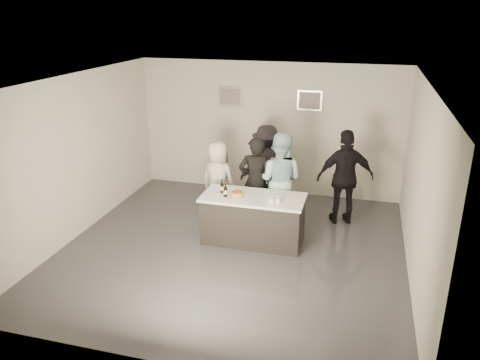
{
  "coord_description": "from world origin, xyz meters",
  "views": [
    {
      "loc": [
        2.08,
        -7.18,
        4.09
      ],
      "look_at": [
        0.0,
        0.5,
        1.15
      ],
      "focal_mm": 35.0,
      "sensor_mm": 36.0,
      "label": 1
    }
  ],
  "objects_px": {
    "person_main_black": "(255,182)",
    "person_guest_back": "(266,165)",
    "person_guest_left": "(218,179)",
    "bar_counter": "(253,219)",
    "beer_bottle_a": "(222,186)",
    "person_guest_right": "(345,177)",
    "cake": "(237,195)",
    "beer_bottle_b": "(225,190)",
    "person_main_blue": "(279,180)"
  },
  "relations": [
    {
      "from": "cake",
      "to": "person_guest_right",
      "type": "bearing_deg",
      "value": 37.19
    },
    {
      "from": "person_main_black",
      "to": "cake",
      "type": "bearing_deg",
      "value": 65.37
    },
    {
      "from": "person_guest_left",
      "to": "person_guest_back",
      "type": "height_order",
      "value": "person_guest_back"
    },
    {
      "from": "person_guest_left",
      "to": "bar_counter",
      "type": "bearing_deg",
      "value": 152.45
    },
    {
      "from": "person_main_black",
      "to": "person_guest_left",
      "type": "xyz_separation_m",
      "value": [
        -0.84,
        0.24,
        -0.12
      ]
    },
    {
      "from": "person_main_blue",
      "to": "person_guest_left",
      "type": "relative_size",
      "value": 1.2
    },
    {
      "from": "beer_bottle_a",
      "to": "person_guest_left",
      "type": "bearing_deg",
      "value": 111.92
    },
    {
      "from": "bar_counter",
      "to": "beer_bottle_b",
      "type": "distance_m",
      "value": 0.77
    },
    {
      "from": "person_guest_left",
      "to": "person_guest_right",
      "type": "height_order",
      "value": "person_guest_right"
    },
    {
      "from": "person_main_blue",
      "to": "person_guest_right",
      "type": "xyz_separation_m",
      "value": [
        1.23,
        0.43,
        0.01
      ]
    },
    {
      "from": "beer_bottle_a",
      "to": "person_main_black",
      "type": "height_order",
      "value": "person_main_black"
    },
    {
      "from": "person_guest_back",
      "to": "beer_bottle_b",
      "type": "bearing_deg",
      "value": 55.09
    },
    {
      "from": "beer_bottle_a",
      "to": "person_guest_back",
      "type": "distance_m",
      "value": 1.91
    },
    {
      "from": "person_main_blue",
      "to": "beer_bottle_b",
      "type": "bearing_deg",
      "value": 57.41
    },
    {
      "from": "person_guest_back",
      "to": "person_main_black",
      "type": "bearing_deg",
      "value": 65.74
    },
    {
      "from": "beer_bottle_b",
      "to": "person_guest_right",
      "type": "distance_m",
      "value": 2.48
    },
    {
      "from": "person_guest_left",
      "to": "beer_bottle_a",
      "type": "bearing_deg",
      "value": 129.01
    },
    {
      "from": "cake",
      "to": "person_guest_back",
      "type": "xyz_separation_m",
      "value": [
        0.11,
        1.98,
        -0.06
      ]
    },
    {
      "from": "beer_bottle_b",
      "to": "person_guest_back",
      "type": "relative_size",
      "value": 0.15
    },
    {
      "from": "beer_bottle_a",
      "to": "beer_bottle_b",
      "type": "bearing_deg",
      "value": -54.6
    },
    {
      "from": "person_main_blue",
      "to": "person_guest_right",
      "type": "bearing_deg",
      "value": -154.18
    },
    {
      "from": "person_main_blue",
      "to": "bar_counter",
      "type": "bearing_deg",
      "value": 75.92
    },
    {
      "from": "cake",
      "to": "beer_bottle_b",
      "type": "bearing_deg",
      "value": -170.07
    },
    {
      "from": "beer_bottle_a",
      "to": "person_guest_back",
      "type": "xyz_separation_m",
      "value": [
        0.44,
        1.85,
        -0.15
      ]
    },
    {
      "from": "cake",
      "to": "person_guest_right",
      "type": "distance_m",
      "value": 2.29
    },
    {
      "from": "cake",
      "to": "beer_bottle_a",
      "type": "distance_m",
      "value": 0.36
    },
    {
      "from": "beer_bottle_a",
      "to": "person_main_black",
      "type": "bearing_deg",
      "value": 55.79
    },
    {
      "from": "person_main_black",
      "to": "person_guest_left",
      "type": "relative_size",
      "value": 1.15
    },
    {
      "from": "beer_bottle_a",
      "to": "person_guest_right",
      "type": "height_order",
      "value": "person_guest_right"
    },
    {
      "from": "person_guest_left",
      "to": "person_guest_back",
      "type": "xyz_separation_m",
      "value": [
        0.81,
        0.92,
        0.09
      ]
    },
    {
      "from": "bar_counter",
      "to": "cake",
      "type": "height_order",
      "value": "cake"
    },
    {
      "from": "cake",
      "to": "person_main_black",
      "type": "distance_m",
      "value": 0.83
    },
    {
      "from": "bar_counter",
      "to": "beer_bottle_a",
      "type": "distance_m",
      "value": 0.83
    },
    {
      "from": "cake",
      "to": "beer_bottle_b",
      "type": "xyz_separation_m",
      "value": [
        -0.21,
        -0.04,
        0.09
      ]
    },
    {
      "from": "beer_bottle_a",
      "to": "person_main_blue",
      "type": "relative_size",
      "value": 0.14
    },
    {
      "from": "person_main_black",
      "to": "person_main_blue",
      "type": "distance_m",
      "value": 0.47
    },
    {
      "from": "beer_bottle_b",
      "to": "person_guest_right",
      "type": "xyz_separation_m",
      "value": [
        2.03,
        1.42,
        -0.07
      ]
    },
    {
      "from": "bar_counter",
      "to": "cake",
      "type": "distance_m",
      "value": 0.57
    },
    {
      "from": "bar_counter",
      "to": "person_guest_right",
      "type": "relative_size",
      "value": 0.97
    },
    {
      "from": "cake",
      "to": "person_main_black",
      "type": "relative_size",
      "value": 0.12
    },
    {
      "from": "bar_counter",
      "to": "cake",
      "type": "relative_size",
      "value": 8.3
    },
    {
      "from": "bar_counter",
      "to": "person_guest_back",
      "type": "xyz_separation_m",
      "value": [
        -0.16,
        1.88,
        0.43
      ]
    },
    {
      "from": "person_main_black",
      "to": "person_guest_back",
      "type": "distance_m",
      "value": 1.17
    },
    {
      "from": "cake",
      "to": "beer_bottle_a",
      "type": "xyz_separation_m",
      "value": [
        -0.32,
        0.13,
        0.09
      ]
    },
    {
      "from": "beer_bottle_b",
      "to": "bar_counter",
      "type": "bearing_deg",
      "value": 15.69
    },
    {
      "from": "beer_bottle_a",
      "to": "person_main_black",
      "type": "relative_size",
      "value": 0.14
    },
    {
      "from": "person_main_black",
      "to": "person_guest_back",
      "type": "relative_size",
      "value": 1.03
    },
    {
      "from": "beer_bottle_b",
      "to": "person_guest_back",
      "type": "bearing_deg",
      "value": 80.97
    },
    {
      "from": "bar_counter",
      "to": "person_main_black",
      "type": "distance_m",
      "value": 0.86
    },
    {
      "from": "person_guest_back",
      "to": "person_guest_right",
      "type": "bearing_deg",
      "value": 134.94
    }
  ]
}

